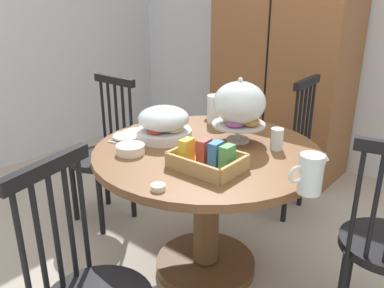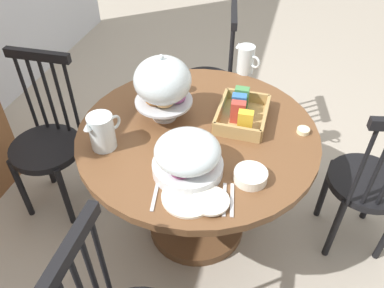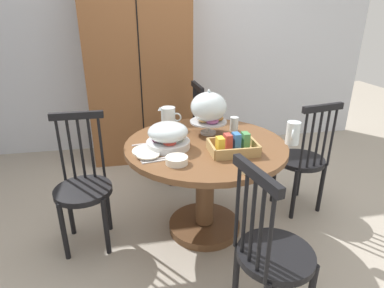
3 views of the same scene
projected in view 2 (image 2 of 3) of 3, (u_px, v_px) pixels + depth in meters
The scene contains 18 objects.
ground_plane at pixel (193, 207), 2.44m from camera, with size 10.00×10.00×0.00m, color #A89E8E.
dining_table at pixel (197, 164), 1.99m from camera, with size 1.16×1.16×0.74m.
windsor_chair_near_window at pixel (210, 83), 2.69m from camera, with size 0.41×0.41×0.97m.
windsor_chair_by_cabinet at pixel (48, 145), 2.20m from camera, with size 0.40×0.40×0.97m.
windsor_chair_far_side at pixel (368, 185), 1.96m from camera, with size 0.41×0.41×0.97m.
pastry_stand_with_dome at pixel (163, 83), 1.80m from camera, with size 0.28×0.28×0.34m.
fruit_platter_covered at pixel (188, 156), 1.58m from camera, with size 0.30×0.30×0.18m.
orange_juice_pitcher at pixel (246, 60), 2.20m from camera, with size 0.11×0.17×0.16m.
milk_pitcher at pixel (102, 133), 1.71m from camera, with size 0.19×0.11×0.17m.
cereal_basket at pixel (242, 113), 1.88m from camera, with size 0.32×0.24×0.12m.
china_plate_large at pixel (189, 196), 1.52m from camera, with size 0.22×0.22×0.01m, color white.
china_plate_small at pixel (211, 201), 1.49m from camera, with size 0.15×0.15×0.01m, color white.
cereal_bowl at pixel (251, 176), 1.58m from camera, with size 0.14×0.14×0.04m, color white.
drinking_glass at pixel (173, 84), 2.05m from camera, with size 0.06×0.06×0.11m, color silver.
butter_dish at pixel (303, 131), 1.82m from camera, with size 0.06×0.06×0.02m, color beige.
table_knife at pixel (224, 199), 1.52m from camera, with size 0.17×0.01×0.01m, color silver.
dinner_fork at pixel (232, 200), 1.51m from camera, with size 0.17×0.01×0.01m, color silver.
soup_spoon at pixel (154, 194), 1.54m from camera, with size 0.17×0.01×0.01m, color silver.
Camera 2 is at (-1.51, -0.42, 1.91)m, focal length 36.05 mm.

